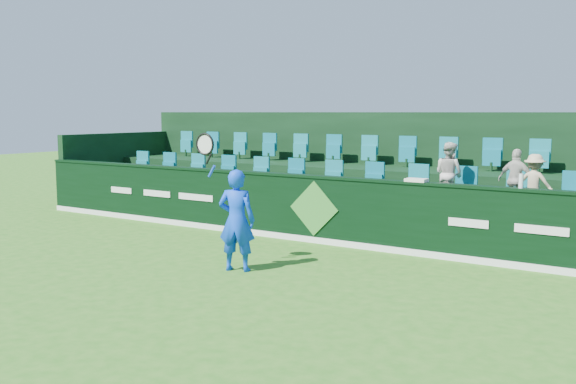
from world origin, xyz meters
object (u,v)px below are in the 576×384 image
Objects in this scene: spectator_right at (534,183)px; towel at (416,180)px; spectator_middle at (516,180)px; drinks_bottle at (521,181)px; spectator_left at (449,174)px; tennis_player at (236,219)px.

towel is (-1.80, -1.12, 0.05)m from spectator_right.
spectator_right is (0.32, 0.00, -0.04)m from spectator_middle.
drinks_bottle is (1.83, 0.00, 0.09)m from towel.
spectator_middle is at bearing 107.09° from drinks_bottle.
spectator_right is 1.13m from drinks_bottle.
towel is at bearing 44.97° from spectator_middle.
spectator_middle is at bearing 37.03° from towel.
spectator_left is 1.14m from towel.
spectator_middle is 4.75× the size of drinks_bottle.
drinks_bottle is at bearing 35.32° from tennis_player.
towel is 1.83m from drinks_bottle.
drinks_bottle is at bearing 166.86° from spectator_left.
spectator_middle reaches higher than drinks_bottle.
towel is 1.59× the size of drinks_bottle.
drinks_bottle is (0.03, -1.12, 0.14)m from spectator_right.
drinks_bottle reaches higher than towel.
spectator_left is 1.17× the size of spectator_right.
spectator_middle is 1.08× the size of spectator_right.
spectator_right is at bearing -172.05° from spectator_middle.
spectator_left is at bearing 59.85° from tennis_player.
spectator_left is 1.08× the size of spectator_middle.
tennis_player reaches higher than drinks_bottle.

